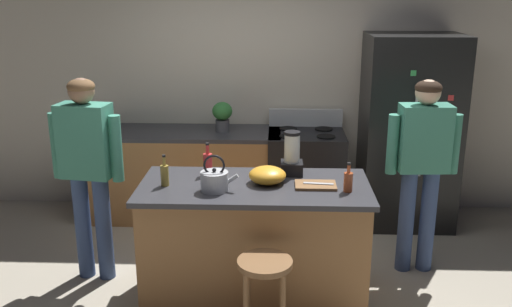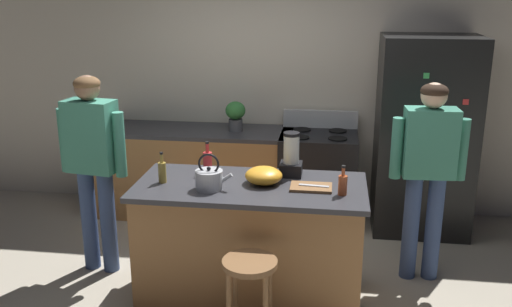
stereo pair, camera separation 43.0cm
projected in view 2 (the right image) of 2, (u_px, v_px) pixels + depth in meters
The scene contains 18 objects.
ground_plane at pixel (251, 294), 4.46m from camera, with size 14.00×14.00×0.00m, color #B2A893.
back_wall at pixel (278, 83), 5.92m from camera, with size 8.00×0.10×2.70m, color beige.
kitchen_island at pixel (251, 241), 4.32m from camera, with size 1.71×0.81×0.92m.
back_counter_run at pixel (197, 172), 5.90m from camera, with size 2.00×0.64×0.92m.
refrigerator at pixel (424, 136), 5.41m from camera, with size 0.90×0.73×1.89m.
stove_range at pixel (318, 177), 5.70m from camera, with size 0.76×0.65×1.10m.
person_by_island_left at pixel (93, 156), 4.57m from camera, with size 0.60×0.27×1.66m.
person_by_sink_right at pixel (428, 164), 4.44m from camera, with size 0.59×0.24×1.63m.
bar_stool at pixel (250, 280), 3.68m from camera, with size 0.36×0.36×0.64m.
potted_plant at pixel (235, 114), 5.66m from camera, with size 0.20×0.20×0.30m.
blender_appliance at pixel (291, 157), 4.35m from camera, with size 0.17×0.17×0.34m.
bottle_vinegar at pixel (162, 171), 4.21m from camera, with size 0.06×0.06×0.24m.
bottle_cooking_sauce at pixel (343, 184), 3.97m from camera, with size 0.06×0.06×0.22m.
bottle_soda at pixel (208, 162), 4.42m from camera, with size 0.07×0.07×0.26m.
mixing_bowl at pixel (264, 175), 4.20m from camera, with size 0.28×0.28×0.12m, color orange.
tea_kettle at pixel (209, 179), 4.08m from camera, with size 0.28×0.20×0.27m.
cutting_board at pixel (311, 187), 4.11m from camera, with size 0.30×0.20×0.02m, color brown.
chef_knife at pixel (314, 186), 4.10m from camera, with size 0.22×0.03×0.01m, color #B7BABF.
Camera 2 is at (0.59, -3.90, 2.35)m, focal length 39.74 mm.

